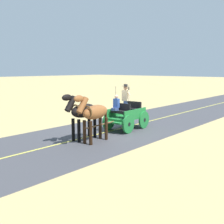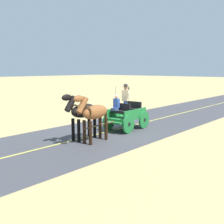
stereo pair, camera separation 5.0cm
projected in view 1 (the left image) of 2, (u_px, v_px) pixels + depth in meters
The scene contains 6 objects.
ground_plane at pixel (114, 130), 14.64m from camera, with size 200.00×200.00×0.00m, color tan.
road_surface at pixel (114, 130), 14.63m from camera, with size 5.93×160.00×0.01m, color #424247.
road_centre_stripe at pixel (114, 130), 14.63m from camera, with size 0.12×160.00×0.00m, color #DBCC4C.
horse_drawn_carriage at pixel (126, 115), 14.74m from camera, with size 1.58×4.52×2.50m.
horse_near_side at pixel (94, 113), 12.08m from camera, with size 0.69×2.14×2.21m.
horse_off_side at pixel (82, 112), 12.50m from camera, with size 0.69×2.14×2.21m.
Camera 1 is at (-9.48, 10.70, 3.29)m, focal length 43.33 mm.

